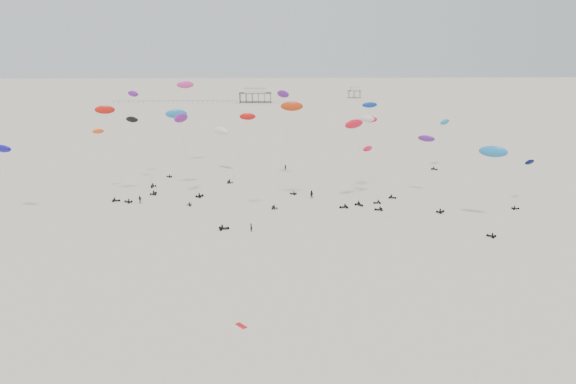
{
  "coord_description": "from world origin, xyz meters",
  "views": [
    {
      "loc": [
        -4.75,
        -20.83,
        35.2
      ],
      "look_at": [
        0.0,
        88.0,
        7.0
      ],
      "focal_mm": 35.0,
      "sensor_mm": 36.0,
      "label": 1
    }
  ],
  "objects_px": {
    "pavilion_small": "(354,93)",
    "rig_4": "(182,129)",
    "pavilion_main": "(255,96)",
    "rig_0": "(366,151)",
    "rig_9": "(110,129)",
    "spectator_0": "(251,231)"
  },
  "relations": [
    {
      "from": "rig_4",
      "to": "spectator_0",
      "type": "bearing_deg",
      "value": 105.52
    },
    {
      "from": "rig_0",
      "to": "pavilion_small",
      "type": "bearing_deg",
      "value": -133.87
    },
    {
      "from": "rig_0",
      "to": "spectator_0",
      "type": "distance_m",
      "value": 37.98
    },
    {
      "from": "pavilion_small",
      "to": "rig_0",
      "type": "bearing_deg",
      "value": -98.53
    },
    {
      "from": "rig_9",
      "to": "spectator_0",
      "type": "relative_size",
      "value": 11.33
    },
    {
      "from": "pavilion_small",
      "to": "rig_4",
      "type": "xyz_separation_m",
      "value": [
        -83.36,
        -272.47,
        13.68
      ]
    },
    {
      "from": "pavilion_main",
      "to": "rig_9",
      "type": "relative_size",
      "value": 0.94
    },
    {
      "from": "rig_0",
      "to": "spectator_0",
      "type": "xyz_separation_m",
      "value": [
        -26.71,
        -24.44,
        -11.46
      ]
    },
    {
      "from": "pavilion_small",
      "to": "rig_4",
      "type": "distance_m",
      "value": 285.26
    },
    {
      "from": "pavilion_main",
      "to": "rig_0",
      "type": "relative_size",
      "value": 1.01
    },
    {
      "from": "rig_4",
      "to": "pavilion_small",
      "type": "bearing_deg",
      "value": -126.0
    },
    {
      "from": "rig_4",
      "to": "rig_0",
      "type": "bearing_deg",
      "value": 162.67
    },
    {
      "from": "rig_0",
      "to": "rig_9",
      "type": "relative_size",
      "value": 0.93
    },
    {
      "from": "rig_4",
      "to": "pavilion_main",
      "type": "bearing_deg",
      "value": -112.14
    },
    {
      "from": "rig_0",
      "to": "spectator_0",
      "type": "bearing_deg",
      "value": 7.12
    },
    {
      "from": "pavilion_main",
      "to": "rig_9",
      "type": "xyz_separation_m",
      "value": [
        -30.13,
        -240.84,
        12.81
      ]
    },
    {
      "from": "pavilion_main",
      "to": "spectator_0",
      "type": "relative_size",
      "value": 10.62
    },
    {
      "from": "pavilion_main",
      "to": "rig_0",
      "type": "bearing_deg",
      "value": -83.07
    },
    {
      "from": "pavilion_main",
      "to": "rig_4",
      "type": "relative_size",
      "value": 1.02
    },
    {
      "from": "rig_9",
      "to": "spectator_0",
      "type": "xyz_separation_m",
      "value": [
        32.73,
        -24.84,
        -17.03
      ]
    },
    {
      "from": "pavilion_small",
      "to": "pavilion_main",
      "type": "bearing_deg",
      "value": -156.8
    },
    {
      "from": "pavilion_small",
      "to": "rig_4",
      "type": "height_order",
      "value": "rig_4"
    }
  ]
}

